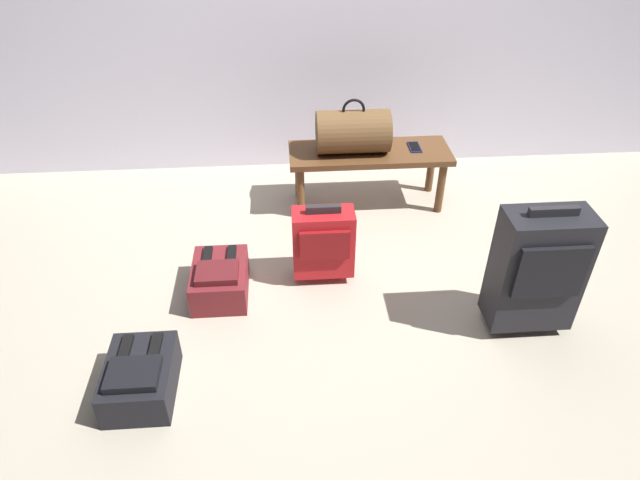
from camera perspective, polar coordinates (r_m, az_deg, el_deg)
name	(u,v)px	position (r m, az deg, el deg)	size (l,w,h in m)	color
ground_plane	(348,306)	(2.87, 2.88, -6.77)	(6.60, 6.60, 0.00)	#B2A893
bench	(369,159)	(3.51, 5.10, 8.31)	(1.00, 0.36, 0.38)	brown
duffel_bag_brown	(353,131)	(3.41, 3.40, 11.08)	(0.44, 0.26, 0.34)	brown
cell_phone	(415,147)	(3.55, 9.70, 9.41)	(0.07, 0.14, 0.01)	#191E4C
suitcase_upright_charcoal	(537,269)	(2.72, 21.45, -2.82)	(0.39, 0.23, 0.68)	black
suitcase_small_red	(323,242)	(2.89, 0.34, -0.22)	(0.32, 0.19, 0.46)	red
backpack_dark	(140,377)	(2.54, -17.99, -13.29)	(0.28, 0.38, 0.21)	black
backpack_maroon	(220,279)	(2.93, -10.25, -3.97)	(0.28, 0.38, 0.21)	maroon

